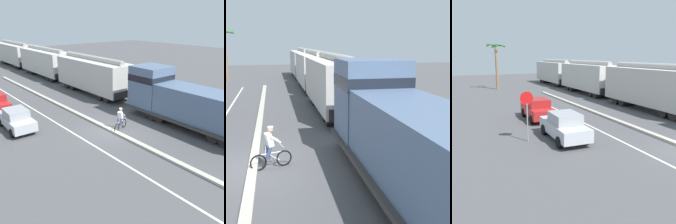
{
  "view_description": "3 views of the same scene",
  "coord_description": "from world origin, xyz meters",
  "views": [
    {
      "loc": [
        -11.45,
        -13.85,
        8.04
      ],
      "look_at": [
        0.45,
        0.5,
        1.3
      ],
      "focal_mm": 42.0,
      "sensor_mm": 36.0,
      "label": 1
    },
    {
      "loc": [
        0.93,
        -12.13,
        4.91
      ],
      "look_at": [
        3.71,
        1.16,
        1.87
      ],
      "focal_mm": 50.0,
      "sensor_mm": 36.0,
      "label": 2
    },
    {
      "loc": [
        -11.19,
        -8.5,
        4.85
      ],
      "look_at": [
        -4.19,
        7.43,
        1.06
      ],
      "focal_mm": 42.0,
      "sensor_mm": 36.0,
      "label": 3
    }
  ],
  "objects": [
    {
      "name": "parked_car_red",
      "position": [
        -5.14,
        10.33,
        0.82
      ],
      "size": [
        1.95,
        4.26,
        1.62
      ],
      "color": "red",
      "rests_on": "ground"
    },
    {
      "name": "hopper_car_trailing",
      "position": [
        5.16,
        32.73,
        2.08
      ],
      "size": [
        2.9,
        10.6,
        4.18
      ],
      "color": "beige",
      "rests_on": "ground"
    },
    {
      "name": "median_curb",
      "position": [
        0.0,
        6.0,
        0.08
      ],
      "size": [
        0.36,
        36.0,
        0.16
      ],
      "primitive_type": "cube",
      "color": "#B2AD9E",
      "rests_on": "ground"
    },
    {
      "name": "hopper_car_lead",
      "position": [
        5.16,
        9.53,
        2.08
      ],
      "size": [
        2.9,
        10.6,
        4.18
      ],
      "color": "beige",
      "rests_on": "ground"
    },
    {
      "name": "hopper_car_middle",
      "position": [
        5.16,
        21.13,
        2.08
      ],
      "size": [
        2.9,
        10.6,
        4.18
      ],
      "color": "beige",
      "rests_on": "ground"
    },
    {
      "name": "stop_sign",
      "position": [
        -7.32,
        5.49,
        2.02
      ],
      "size": [
        0.76,
        0.08,
        2.88
      ],
      "color": "gray",
      "rests_on": "ground"
    },
    {
      "name": "parked_car_silver",
      "position": [
        -5.27,
        4.96,
        0.82
      ],
      "size": [
        1.92,
        4.25,
        1.62
      ],
      "color": "#B7BABF",
      "rests_on": "ground"
    },
    {
      "name": "palm_tree_near",
      "position": [
        -4.77,
        29.91,
        4.77
      ],
      "size": [
        2.7,
        2.76,
        6.59
      ],
      "color": "#846647",
      "rests_on": "ground"
    },
    {
      "name": "lane_stripe",
      "position": [
        -2.4,
        6.0,
        0.0
      ],
      "size": [
        0.14,
        36.0,
        0.01
      ],
      "primitive_type": "cube",
      "color": "silver",
      "rests_on": "ground"
    }
  ]
}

